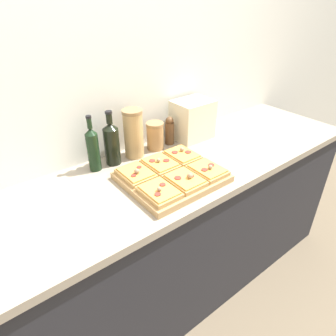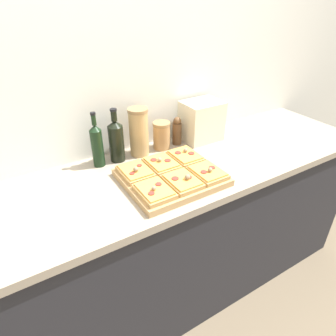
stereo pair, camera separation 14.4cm
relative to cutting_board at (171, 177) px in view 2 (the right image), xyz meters
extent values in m
plane|color=brown|center=(-0.04, -0.23, -0.95)|extent=(12.00, 12.00, 0.00)
cube|color=silver|center=(-0.04, 0.45, 0.30)|extent=(6.00, 0.06, 2.50)
cube|color=#232328|center=(-0.04, 0.09, -0.50)|extent=(2.60, 0.64, 0.89)
cube|color=gray|center=(-0.04, 0.09, -0.04)|extent=(2.63, 0.67, 0.04)
cube|color=tan|center=(0.00, 0.00, 0.00)|extent=(0.45, 0.39, 0.03)
cube|color=tan|center=(-0.14, 0.09, 0.03)|extent=(0.13, 0.18, 0.02)
cube|color=gold|center=(-0.14, 0.09, 0.04)|extent=(0.12, 0.16, 0.01)
cylinder|color=#AD2D23|center=(-0.18, 0.06, 0.05)|extent=(0.02, 0.02, 0.00)
cylinder|color=#AD2D23|center=(-0.11, 0.11, 0.05)|extent=(0.02, 0.02, 0.00)
sphere|color=#937A5B|center=(-0.15, 0.07, 0.06)|extent=(0.03, 0.03, 0.03)
cube|color=tan|center=(0.00, 0.09, 0.03)|extent=(0.13, 0.18, 0.02)
cube|color=gold|center=(0.00, 0.09, 0.04)|extent=(0.12, 0.16, 0.01)
cylinder|color=#AD2D23|center=(-0.03, 0.12, 0.05)|extent=(0.03, 0.03, 0.00)
cylinder|color=#AD2D23|center=(0.03, 0.08, 0.05)|extent=(0.03, 0.03, 0.00)
sphere|color=#937A5B|center=(-0.01, 0.09, 0.06)|extent=(0.02, 0.02, 0.02)
cube|color=tan|center=(0.14, 0.09, 0.03)|extent=(0.13, 0.18, 0.02)
cube|color=gold|center=(0.14, 0.09, 0.04)|extent=(0.12, 0.16, 0.01)
cylinder|color=#AD2D23|center=(0.12, 0.12, 0.05)|extent=(0.03, 0.03, 0.00)
cylinder|color=#AD2D23|center=(0.17, 0.08, 0.05)|extent=(0.03, 0.03, 0.00)
sphere|color=#937A5B|center=(0.16, 0.11, 0.06)|extent=(0.02, 0.02, 0.02)
cube|color=tan|center=(-0.14, -0.09, 0.03)|extent=(0.13, 0.18, 0.02)
cube|color=gold|center=(-0.14, -0.09, 0.04)|extent=(0.12, 0.16, 0.01)
cylinder|color=#AD2D23|center=(-0.17, -0.12, 0.05)|extent=(0.03, 0.03, 0.00)
cylinder|color=#AD2D23|center=(-0.11, -0.08, 0.05)|extent=(0.03, 0.03, 0.00)
sphere|color=#937A5B|center=(-0.15, -0.11, 0.05)|extent=(0.02, 0.02, 0.02)
cube|color=tan|center=(0.00, -0.09, 0.03)|extent=(0.13, 0.18, 0.02)
cube|color=gold|center=(0.00, -0.09, 0.04)|extent=(0.12, 0.16, 0.01)
cylinder|color=#AD2D23|center=(-0.03, -0.08, 0.05)|extent=(0.03, 0.03, 0.00)
cylinder|color=#AD2D23|center=(0.03, -0.10, 0.05)|extent=(0.03, 0.03, 0.00)
sphere|color=#937A5B|center=(0.02, -0.11, 0.06)|extent=(0.03, 0.03, 0.03)
cube|color=tan|center=(0.14, -0.09, 0.03)|extent=(0.13, 0.18, 0.02)
cube|color=gold|center=(0.14, -0.09, 0.04)|extent=(0.12, 0.16, 0.01)
cylinder|color=#AD2D23|center=(0.12, -0.10, 0.05)|extent=(0.03, 0.03, 0.00)
cylinder|color=#AD2D23|center=(0.17, -0.09, 0.05)|extent=(0.03, 0.03, 0.00)
sphere|color=#937A5B|center=(0.14, -0.11, 0.06)|extent=(0.02, 0.02, 0.02)
cylinder|color=black|center=(-0.24, 0.32, 0.08)|extent=(0.06, 0.06, 0.20)
cone|color=black|center=(-0.24, 0.32, 0.20)|extent=(0.06, 0.06, 0.03)
cylinder|color=black|center=(-0.24, 0.32, 0.24)|extent=(0.02, 0.02, 0.05)
cylinder|color=black|center=(-0.24, 0.32, 0.27)|extent=(0.03, 0.03, 0.01)
cylinder|color=black|center=(-0.14, 0.32, 0.08)|extent=(0.08, 0.08, 0.20)
cone|color=black|center=(-0.14, 0.32, 0.19)|extent=(0.08, 0.08, 0.03)
cylinder|color=black|center=(-0.14, 0.32, 0.23)|extent=(0.03, 0.03, 0.05)
cylinder|color=black|center=(-0.14, 0.32, 0.27)|extent=(0.03, 0.03, 0.01)
cylinder|color=tan|center=(-0.01, 0.32, 0.11)|extent=(0.10, 0.10, 0.25)
cylinder|color=#937047|center=(-0.01, 0.32, 0.24)|extent=(0.11, 0.11, 0.02)
cylinder|color=#AD7F4C|center=(0.13, 0.32, 0.05)|extent=(0.10, 0.10, 0.14)
cylinder|color=#937047|center=(0.13, 0.32, 0.13)|extent=(0.10, 0.10, 0.02)
cylinder|color=brown|center=(0.24, 0.32, 0.05)|extent=(0.05, 0.05, 0.13)
sphere|color=brown|center=(0.24, 0.32, 0.13)|extent=(0.05, 0.05, 0.05)
cube|color=beige|center=(0.40, 0.30, 0.10)|extent=(0.23, 0.18, 0.23)
cube|color=black|center=(0.40, 0.21, 0.17)|extent=(0.18, 0.01, 0.07)
cube|color=black|center=(0.52, 0.30, 0.11)|extent=(0.02, 0.02, 0.02)
camera|label=1|loc=(-0.76, -0.94, 0.78)|focal=32.00mm
camera|label=2|loc=(-0.64, -1.03, 0.78)|focal=32.00mm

